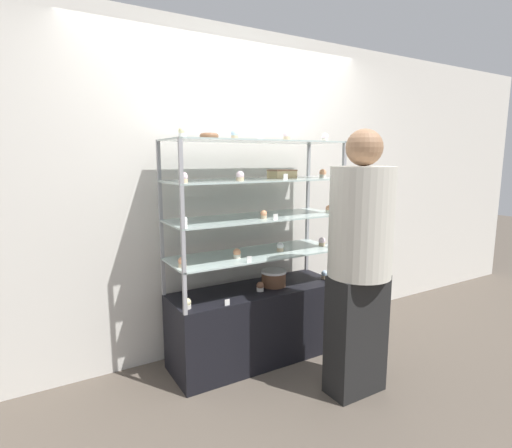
# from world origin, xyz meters

# --- Properties ---
(ground_plane) EXTENTS (20.00, 20.00, 0.00)m
(ground_plane) POSITION_xyz_m (0.00, 0.00, 0.00)
(ground_plane) COLOR brown
(back_wall) EXTENTS (8.00, 0.05, 2.60)m
(back_wall) POSITION_xyz_m (0.00, 0.38, 1.30)
(back_wall) COLOR silver
(back_wall) RESTS_ON ground_plane
(display_base) EXTENTS (1.35, 0.47, 0.58)m
(display_base) POSITION_xyz_m (0.00, 0.00, 0.29)
(display_base) COLOR black
(display_base) RESTS_ON ground_plane
(display_riser_lower) EXTENTS (1.35, 0.47, 0.28)m
(display_riser_lower) POSITION_xyz_m (0.00, 0.00, 0.85)
(display_riser_lower) COLOR #99999E
(display_riser_lower) RESTS_ON display_base
(display_riser_middle) EXTENTS (1.35, 0.47, 0.28)m
(display_riser_middle) POSITION_xyz_m (0.00, 0.00, 1.13)
(display_riser_middle) COLOR #99999E
(display_riser_middle) RESTS_ON display_riser_lower
(display_riser_upper) EXTENTS (1.35, 0.47, 0.28)m
(display_riser_upper) POSITION_xyz_m (0.00, 0.00, 1.41)
(display_riser_upper) COLOR #99999E
(display_riser_upper) RESTS_ON display_riser_middle
(display_riser_top) EXTENTS (1.35, 0.47, 0.28)m
(display_riser_top) POSITION_xyz_m (0.00, 0.00, 1.69)
(display_riser_top) COLOR #99999E
(display_riser_top) RESTS_ON display_riser_upper
(layer_cake_centerpiece) EXTENTS (0.20, 0.20, 0.13)m
(layer_cake_centerpiece) POSITION_xyz_m (0.15, -0.02, 0.64)
(layer_cake_centerpiece) COLOR brown
(layer_cake_centerpiece) RESTS_ON display_base
(sheet_cake_frosted) EXTENTS (0.19, 0.15, 0.07)m
(sheet_cake_frosted) POSITION_xyz_m (0.26, 0.04, 1.46)
(sheet_cake_frosted) COLOR #DBBC84
(sheet_cake_frosted) RESTS_ON display_riser_upper
(cupcake_0) EXTENTS (0.06, 0.06, 0.07)m
(cupcake_0) POSITION_xyz_m (-0.61, -0.13, 0.62)
(cupcake_0) COLOR white
(cupcake_0) RESTS_ON display_base
(cupcake_1) EXTENTS (0.06, 0.06, 0.07)m
(cupcake_1) POSITION_xyz_m (-0.01, -0.07, 0.62)
(cupcake_1) COLOR white
(cupcake_1) RESTS_ON display_base
(cupcake_2) EXTENTS (0.06, 0.06, 0.07)m
(cupcake_2) POSITION_xyz_m (0.62, -0.08, 0.62)
(cupcake_2) COLOR #CCB28C
(cupcake_2) RESTS_ON display_base
(price_tag_0) EXTENTS (0.04, 0.00, 0.04)m
(price_tag_0) POSITION_xyz_m (-0.36, -0.21, 0.60)
(price_tag_0) COLOR white
(price_tag_0) RESTS_ON display_base
(cupcake_3) EXTENTS (0.06, 0.06, 0.07)m
(cupcake_3) POSITION_xyz_m (-0.63, -0.09, 0.90)
(cupcake_3) COLOR #CCB28C
(cupcake_3) RESTS_ON display_riser_lower
(cupcake_4) EXTENTS (0.06, 0.06, 0.07)m
(cupcake_4) POSITION_xyz_m (-0.20, -0.06, 0.90)
(cupcake_4) COLOR beige
(cupcake_4) RESTS_ON display_riser_lower
(cupcake_5) EXTENTS (0.06, 0.06, 0.07)m
(cupcake_5) POSITION_xyz_m (0.19, -0.04, 0.90)
(cupcake_5) COLOR #CCB28C
(cupcake_5) RESTS_ON display_riser_lower
(cupcake_6) EXTENTS (0.06, 0.06, 0.07)m
(cupcake_6) POSITION_xyz_m (0.60, -0.06, 0.90)
(cupcake_6) COLOR #CCB28C
(cupcake_6) RESTS_ON display_riser_lower
(price_tag_1) EXTENTS (0.04, 0.00, 0.04)m
(price_tag_1) POSITION_xyz_m (-0.18, -0.21, 0.88)
(price_tag_1) COLOR white
(price_tag_1) RESTS_ON display_riser_lower
(cupcake_7) EXTENTS (0.05, 0.05, 0.06)m
(cupcake_7) POSITION_xyz_m (-0.61, -0.11, 1.17)
(cupcake_7) COLOR white
(cupcake_7) RESTS_ON display_riser_middle
(cupcake_8) EXTENTS (0.05, 0.05, 0.06)m
(cupcake_8) POSITION_xyz_m (0.00, -0.11, 1.17)
(cupcake_8) COLOR #CCB28C
(cupcake_8) RESTS_ON display_riser_middle
(cupcake_9) EXTENTS (0.05, 0.05, 0.06)m
(cupcake_9) POSITION_xyz_m (0.61, -0.11, 1.17)
(cupcake_9) COLOR beige
(cupcake_9) RESTS_ON display_riser_middle
(price_tag_2) EXTENTS (0.04, 0.00, 0.04)m
(price_tag_2) POSITION_xyz_m (0.04, -0.21, 1.17)
(price_tag_2) COLOR white
(price_tag_2) RESTS_ON display_riser_middle
(cupcake_10) EXTENTS (0.06, 0.06, 0.07)m
(cupcake_10) POSITION_xyz_m (-0.61, -0.13, 1.46)
(cupcake_10) COLOR #CCB28C
(cupcake_10) RESTS_ON display_riser_upper
(cupcake_11) EXTENTS (0.06, 0.06, 0.07)m
(cupcake_11) POSITION_xyz_m (-0.19, -0.11, 1.46)
(cupcake_11) COLOR #CCB28C
(cupcake_11) RESTS_ON display_riser_upper
(cupcake_12) EXTENTS (0.06, 0.06, 0.07)m
(cupcake_12) POSITION_xyz_m (0.60, -0.04, 1.46)
(cupcake_12) COLOR beige
(cupcake_12) RESTS_ON display_riser_upper
(price_tag_3) EXTENTS (0.04, 0.00, 0.04)m
(price_tag_3) POSITION_xyz_m (0.12, -0.21, 1.45)
(price_tag_3) COLOR white
(price_tag_3) RESTS_ON display_riser_upper
(cupcake_13) EXTENTS (0.05, 0.05, 0.07)m
(cupcake_13) POSITION_xyz_m (-0.60, -0.11, 1.74)
(cupcake_13) COLOR white
(cupcake_13) RESTS_ON display_riser_top
(cupcake_14) EXTENTS (0.05, 0.05, 0.07)m
(cupcake_14) POSITION_xyz_m (-0.19, -0.04, 1.74)
(cupcake_14) COLOR #CCB28C
(cupcake_14) RESTS_ON display_riser_top
(cupcake_15) EXTENTS (0.05, 0.05, 0.07)m
(cupcake_15) POSITION_xyz_m (0.20, -0.10, 1.74)
(cupcake_15) COLOR #CCB28C
(cupcake_15) RESTS_ON display_riser_top
(cupcake_16) EXTENTS (0.05, 0.05, 0.07)m
(cupcake_16) POSITION_xyz_m (0.61, -0.05, 1.74)
(cupcake_16) COLOR beige
(cupcake_16) RESTS_ON display_riser_top
(price_tag_4) EXTENTS (0.04, 0.00, 0.04)m
(price_tag_4) POSITION_xyz_m (-0.09, -0.21, 1.73)
(price_tag_4) COLOR white
(price_tag_4) RESTS_ON display_riser_top
(donut_glazed) EXTENTS (0.13, 0.13, 0.04)m
(donut_glazed) POSITION_xyz_m (-0.38, -0.01, 1.73)
(donut_glazed) COLOR brown
(donut_glazed) RESTS_ON display_riser_top
(customer_figure) EXTENTS (0.41, 0.41, 1.76)m
(customer_figure) POSITION_xyz_m (0.35, -0.73, 0.94)
(customer_figure) COLOR black
(customer_figure) RESTS_ON ground_plane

